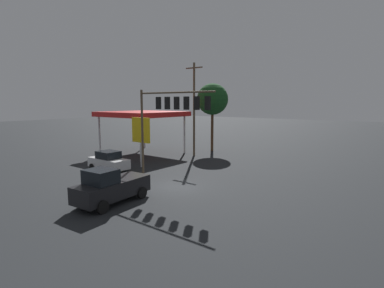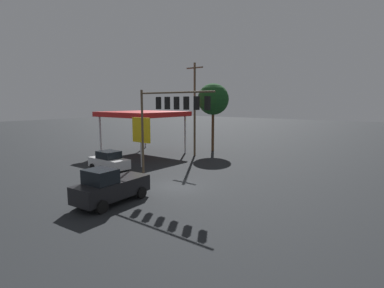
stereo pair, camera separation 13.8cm
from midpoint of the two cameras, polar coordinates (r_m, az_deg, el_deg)
The scene contains 8 objects.
ground_plane at distance 23.82m, azimuth -2.84°, elevation -8.05°, with size 200.00×200.00×0.00m, color black.
traffic_signal_assembly at distance 24.00m, azimuth -3.97°, elevation 6.44°, with size 7.65×0.43×7.62m.
utility_pole at distance 36.64m, azimuth 0.62°, elevation 6.94°, with size 2.40×0.26×11.25m.
gas_station_canopy at distance 38.42m, azimuth -9.20°, elevation 5.59°, with size 8.73×8.82×5.42m.
price_sign at distance 30.61m, azimuth -9.51°, elevation 2.25°, with size 2.38×0.27×5.05m.
pickup_parked at distance 20.36m, azimuth -15.14°, elevation -7.86°, with size 2.58×5.34×2.40m.
sedan_far at distance 29.92m, azimuth -15.41°, elevation -3.15°, with size 4.43×2.13×1.93m.
street_tree at distance 40.22m, azimuth 4.14°, elevation 8.46°, with size 4.16×4.16×9.06m.
Camera 2 is at (-15.12, 17.20, 6.56)m, focal length 28.00 mm.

